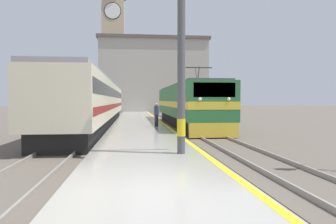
# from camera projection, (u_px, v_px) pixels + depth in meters

# --- Properties ---
(ground_plane) EXTENTS (200.00, 200.00, 0.00)m
(ground_plane) POSITION_uv_depth(u_px,v_px,m) (137.00, 119.00, 36.77)
(ground_plane) COLOR #60564C
(platform) EXTENTS (4.11, 140.00, 0.30)m
(platform) POSITION_uv_depth(u_px,v_px,m) (138.00, 121.00, 31.80)
(platform) COLOR #ADA89E
(platform) RESTS_ON ground
(rail_track_near) EXTENTS (2.83, 140.00, 0.16)m
(rail_track_near) POSITION_uv_depth(u_px,v_px,m) (178.00, 122.00, 32.23)
(rail_track_near) COLOR #60564C
(rail_track_near) RESTS_ON ground
(rail_track_far) EXTENTS (2.83, 140.00, 0.16)m
(rail_track_far) POSITION_uv_depth(u_px,v_px,m) (102.00, 122.00, 31.43)
(rail_track_far) COLOR #60564C
(rail_track_far) RESTS_ON ground
(locomotive_train) EXTENTS (2.92, 19.05, 4.40)m
(locomotive_train) POSITION_uv_depth(u_px,v_px,m) (186.00, 105.00, 27.12)
(locomotive_train) COLOR black
(locomotive_train) RESTS_ON ground
(passenger_train) EXTENTS (2.92, 32.06, 3.69)m
(passenger_train) POSITION_uv_depth(u_px,v_px,m) (98.00, 102.00, 27.64)
(passenger_train) COLOR black
(passenger_train) RESTS_ON ground
(catenary_mast) EXTENTS (3.07, 0.29, 7.20)m
(catenary_mast) POSITION_uv_depth(u_px,v_px,m) (185.00, 49.00, 11.17)
(catenary_mast) COLOR #4C4C51
(catenary_mast) RESTS_ON platform
(person_on_platform) EXTENTS (0.34, 0.34, 1.66)m
(person_on_platform) POSITION_uv_depth(u_px,v_px,m) (156.00, 114.00, 23.08)
(person_on_platform) COLOR #23232D
(person_on_platform) RESTS_ON platform
(clock_tower) EXTENTS (5.70, 5.70, 27.67)m
(clock_tower) POSITION_uv_depth(u_px,v_px,m) (113.00, 41.00, 68.94)
(clock_tower) COLOR tan
(clock_tower) RESTS_ON ground
(station_building) EXTENTS (18.80, 8.81, 12.84)m
(station_building) POSITION_uv_depth(u_px,v_px,m) (153.00, 76.00, 57.68)
(station_building) COLOR #A8A399
(station_building) RESTS_ON ground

